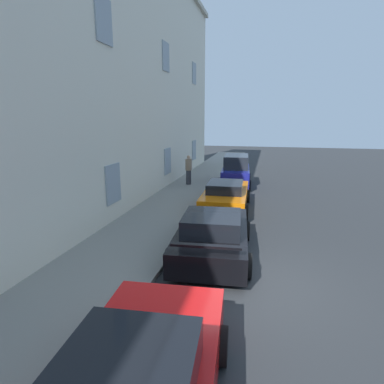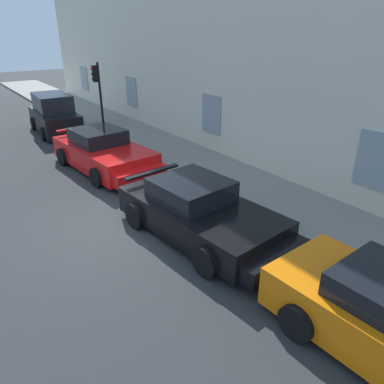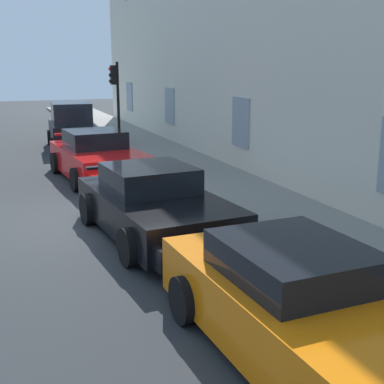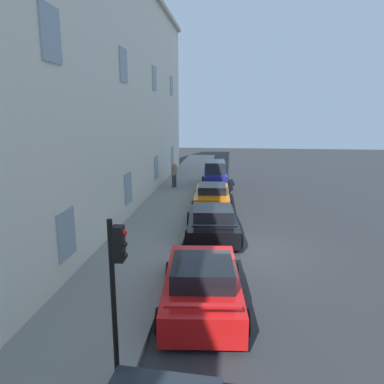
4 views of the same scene
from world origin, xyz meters
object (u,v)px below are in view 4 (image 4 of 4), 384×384
(hatchback_parked, at_px, (215,176))
(traffic_light, at_px, (116,274))
(sportscar_yellow_flank, at_px, (212,222))
(pedestrian_admiring, at_px, (174,174))
(sportscar_white_middle, at_px, (212,196))
(sportscar_red_lead, at_px, (202,282))

(hatchback_parked, xyz_separation_m, traffic_light, (-19.15, 0.94, 1.54))
(hatchback_parked, height_order, traffic_light, traffic_light)
(sportscar_yellow_flank, relative_size, pedestrian_admiring, 2.73)
(sportscar_white_middle, distance_m, traffic_light, 14.20)
(sportscar_white_middle, height_order, hatchback_parked, hatchback_parked)
(sportscar_red_lead, xyz_separation_m, pedestrian_admiring, (14.90, 3.11, 0.43))
(pedestrian_admiring, bearing_deg, sportscar_yellow_flank, -161.36)
(sportscar_yellow_flank, bearing_deg, pedestrian_admiring, 18.64)
(sportscar_yellow_flank, height_order, pedestrian_admiring, pedestrian_admiring)
(hatchback_parked, distance_m, traffic_light, 19.23)
(sportscar_yellow_flank, relative_size, traffic_light, 1.47)
(pedestrian_admiring, bearing_deg, sportscar_white_middle, -145.99)
(traffic_light, xyz_separation_m, pedestrian_admiring, (18.25, 1.80, -1.34))
(sportscar_white_middle, distance_m, hatchback_parked, 5.11)
(traffic_light, relative_size, pedestrian_admiring, 1.86)
(sportscar_red_lead, bearing_deg, traffic_light, 158.71)
(hatchback_parked, height_order, pedestrian_admiring, pedestrian_admiring)
(sportscar_yellow_flank, relative_size, hatchback_parked, 1.18)
(hatchback_parked, relative_size, traffic_light, 1.24)
(sportscar_white_middle, xyz_separation_m, pedestrian_admiring, (4.20, 2.83, 0.45))
(hatchback_parked, bearing_deg, sportscar_white_middle, -179.00)
(sportscar_white_middle, height_order, pedestrian_admiring, pedestrian_admiring)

